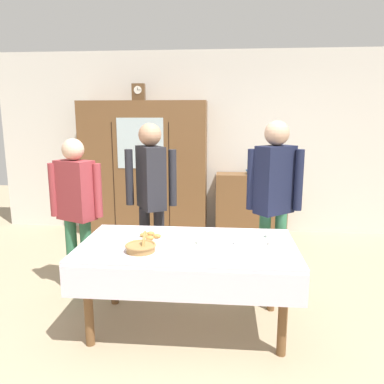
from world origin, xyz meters
name	(u,v)px	position (x,y,z in m)	size (l,w,h in m)	color
ground_plane	(190,314)	(0.00, 0.00, 0.00)	(12.00, 12.00, 0.00)	tan
back_wall	(206,143)	(0.00, 2.65, 1.35)	(6.40, 0.10, 2.70)	silver
dining_table	(187,257)	(0.00, -0.23, 0.64)	(1.75, 0.96, 0.73)	brown
wall_cabinet	(144,169)	(-0.90, 2.35, 0.99)	(1.84, 0.46, 1.97)	brown
mantel_clock	(139,92)	(-0.96, 2.35, 2.09)	(0.18, 0.11, 0.24)	brown
bookshelf_low	(251,205)	(0.69, 2.41, 0.46)	(1.04, 0.35, 0.92)	brown
book_stack	(252,172)	(0.69, 2.41, 0.95)	(0.17, 0.21, 0.06)	#3D754C
tea_cup_mid_left	(239,242)	(0.42, -0.20, 0.76)	(0.13, 0.13, 0.06)	white
tea_cup_far_right	(271,235)	(0.69, 0.00, 0.76)	(0.13, 0.13, 0.06)	silver
tea_cup_mid_right	(202,242)	(0.12, -0.21, 0.76)	(0.13, 0.13, 0.06)	silver
tea_cup_near_left	(273,243)	(0.69, -0.19, 0.76)	(0.13, 0.13, 0.06)	white
bread_basket	(141,247)	(-0.34, -0.41, 0.77)	(0.24, 0.24, 0.16)	#9E7542
pastry_plate	(150,237)	(-0.33, -0.11, 0.75)	(0.28, 0.28, 0.05)	white
spoon_near_right	(203,237)	(0.12, -0.04, 0.74)	(0.12, 0.02, 0.01)	silver
spoon_far_right	(267,252)	(0.62, -0.34, 0.74)	(0.12, 0.02, 0.01)	silver
person_beside_shelf	(274,192)	(0.76, 0.43, 1.05)	(0.52, 0.38, 1.72)	#33704C
person_behind_table_left	(151,189)	(-0.45, 0.57, 1.03)	(0.52, 0.41, 1.69)	#232328
person_near_right_end	(76,202)	(-1.14, 0.33, 0.94)	(0.52, 0.33, 1.55)	#33704C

